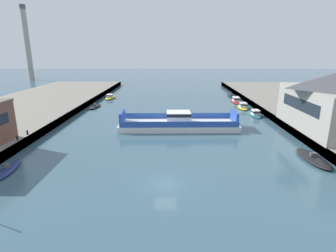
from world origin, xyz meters
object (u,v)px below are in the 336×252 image
at_px(moored_boat_mid_right, 243,106).
at_px(moored_boat_upstream_b, 8,169).
at_px(moored_boat_near_right, 95,107).
at_px(moored_boat_near_left, 231,96).
at_px(moored_boat_mid_left, 236,100).
at_px(moored_boat_upstream_a, 255,114).
at_px(chain_ferry, 178,123).
at_px(moored_boat_far_left, 313,158).
at_px(moored_boat_far_right, 110,97).
at_px(smokestack_distant_a, 27,41).

bearing_deg(moored_boat_mid_right, moored_boat_upstream_b, -135.30).
bearing_deg(moored_boat_near_right, moored_boat_upstream_b, -89.97).
height_order(moored_boat_near_left, moored_boat_mid_right, moored_boat_mid_right).
xyz_separation_m(moored_boat_near_right, moored_boat_mid_right, (38.41, -0.63, 0.34)).
relative_size(moored_boat_mid_left, moored_boat_upstream_a, 1.32).
bearing_deg(moored_boat_near_left, moored_boat_near_right, -155.94).
distance_m(chain_ferry, moored_boat_far_left, 23.70).
height_order(chain_ferry, moored_boat_upstream_b, chain_ferry).
distance_m(moored_boat_near_right, moored_boat_upstream_b, 38.63).
relative_size(moored_boat_far_left, moored_boat_far_right, 1.06).
relative_size(moored_boat_near_left, moored_boat_near_right, 1.00).
bearing_deg(moored_boat_near_right, moored_boat_far_left, -41.18).
bearing_deg(moored_boat_mid_right, moored_boat_near_right, 179.06).
bearing_deg(moored_boat_far_right, moored_boat_upstream_b, -90.89).
distance_m(moored_boat_near_left, moored_boat_mid_left, 9.57).
xyz_separation_m(moored_boat_mid_right, moored_boat_upstream_b, (-38.39, -38.00, -0.37)).
bearing_deg(smokestack_distant_a, chain_ferry, -50.17).
height_order(moored_boat_near_right, smokestack_distant_a, smokestack_distant_a).
bearing_deg(moored_boat_far_left, moored_boat_upstream_b, -174.08).
bearing_deg(chain_ferry, smokestack_distant_a, 129.83).
distance_m(moored_boat_mid_right, moored_boat_upstream_a, 8.32).
bearing_deg(moored_boat_mid_right, moored_boat_far_left, -88.21).
distance_m(moored_boat_upstream_a, moored_boat_upstream_b, 49.12).
xyz_separation_m(chain_ferry, moored_boat_far_right, (-20.65, 33.12, -0.50)).
bearing_deg(moored_boat_mid_right, moored_boat_far_right, 158.73).
bearing_deg(chain_ferry, moored_boat_far_left, -40.60).
bearing_deg(moored_boat_far_left, smokestack_distant_a, 131.48).
distance_m(moored_boat_mid_right, moored_boat_far_left, 33.93).
relative_size(chain_ferry, moored_boat_near_right, 3.28).
relative_size(moored_boat_near_left, moored_boat_upstream_a, 1.09).
height_order(moored_boat_far_left, moored_boat_upstream_b, moored_boat_far_left).
bearing_deg(moored_boat_far_right, moored_boat_upstream_a, -30.89).
distance_m(moored_boat_far_left, moored_boat_far_right, 62.04).
distance_m(moored_boat_upstream_b, smokestack_distant_a, 119.91).
distance_m(chain_ferry, moored_boat_mid_right, 25.07).
bearing_deg(moored_boat_mid_right, moored_boat_near_left, 87.05).
distance_m(moored_boat_far_right, moored_boat_upstream_b, 52.63).
distance_m(moored_boat_near_left, moored_boat_far_left, 52.11).
height_order(moored_boat_far_right, smokestack_distant_a, smokestack_distant_a).
bearing_deg(moored_boat_mid_right, moored_boat_mid_left, 88.93).
relative_size(moored_boat_mid_right, moored_boat_far_left, 0.85).
bearing_deg(moored_boat_mid_left, moored_boat_upstream_a, -88.13).
xyz_separation_m(moored_boat_upstream_a, moored_boat_upstream_b, (-39.11, -29.71, -0.35)).
relative_size(moored_boat_near_right, moored_boat_upstream_b, 1.10).
distance_m(moored_boat_far_left, smokestack_distant_a, 138.30).
relative_size(moored_boat_near_left, moored_boat_far_left, 0.88).
height_order(moored_boat_mid_left, moored_boat_upstream_b, moored_boat_mid_left).
bearing_deg(moored_boat_mid_left, moored_boat_upstream_b, -129.56).
xyz_separation_m(chain_ferry, moored_boat_mid_left, (17.09, 27.16, -0.39)).
bearing_deg(smokestack_distant_a, moored_boat_far_left, -48.52).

